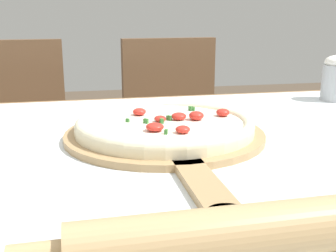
{
  "coord_description": "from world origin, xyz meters",
  "views": [
    {
      "loc": [
        -0.1,
        -0.69,
        0.98
      ],
      "look_at": [
        0.05,
        0.02,
        0.79
      ],
      "focal_mm": 45.0,
      "sensor_mm": 36.0,
      "label": 1
    }
  ],
  "objects_px": {
    "rolling_pin": "(275,229)",
    "chair_left": "(16,145)",
    "pizza": "(165,125)",
    "pizza_peel": "(167,137)",
    "chair_right": "(176,136)"
  },
  "relations": [
    {
      "from": "chair_left",
      "to": "pizza",
      "type": "bearing_deg",
      "value": -69.53
    },
    {
      "from": "pizza",
      "to": "chair_left",
      "type": "bearing_deg",
      "value": 115.44
    },
    {
      "from": "pizza_peel",
      "to": "chair_right",
      "type": "relative_size",
      "value": 0.62
    },
    {
      "from": "pizza_peel",
      "to": "chair_left",
      "type": "xyz_separation_m",
      "value": [
        -0.39,
        0.84,
        -0.24
      ]
    },
    {
      "from": "pizza_peel",
      "to": "chair_left",
      "type": "relative_size",
      "value": 0.62
    },
    {
      "from": "rolling_pin",
      "to": "pizza_peel",
      "type": "bearing_deg",
      "value": 92.95
    },
    {
      "from": "pizza_peel",
      "to": "chair_left",
      "type": "bearing_deg",
      "value": 114.89
    },
    {
      "from": "pizza",
      "to": "chair_right",
      "type": "relative_size",
      "value": 0.37
    },
    {
      "from": "rolling_pin",
      "to": "chair_right",
      "type": "distance_m",
      "value": 1.27
    },
    {
      "from": "rolling_pin",
      "to": "chair_left",
      "type": "height_order",
      "value": "chair_left"
    },
    {
      "from": "pizza",
      "to": "chair_left",
      "type": "height_order",
      "value": "chair_left"
    },
    {
      "from": "pizza_peel",
      "to": "chair_left",
      "type": "height_order",
      "value": "chair_left"
    },
    {
      "from": "chair_right",
      "to": "chair_left",
      "type": "bearing_deg",
      "value": 175.71
    },
    {
      "from": "pizza_peel",
      "to": "pizza",
      "type": "distance_m",
      "value": 0.03
    },
    {
      "from": "pizza",
      "to": "rolling_pin",
      "type": "relative_size",
      "value": 0.69
    }
  ]
}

